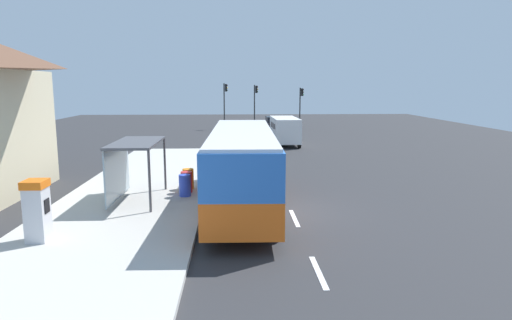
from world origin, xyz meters
TOP-DOWN VIEW (x-y plane):
  - ground_plane at (0.00, 14.00)m, footprint 56.00×92.00m
  - sidewalk_platform at (-6.40, 2.00)m, footprint 6.20×30.00m
  - lane_stripe_seg_0 at (0.25, -6.00)m, footprint 0.16×2.20m
  - lane_stripe_seg_1 at (0.25, -1.00)m, footprint 0.16×2.20m
  - lane_stripe_seg_2 at (0.25, 4.00)m, footprint 0.16×2.20m
  - lane_stripe_seg_3 at (0.25, 9.00)m, footprint 0.16×2.20m
  - lane_stripe_seg_4 at (0.25, 14.00)m, footprint 0.16×2.20m
  - lane_stripe_seg_5 at (0.25, 19.00)m, footprint 0.16×2.20m
  - lane_stripe_seg_6 at (0.25, 24.00)m, footprint 0.16×2.20m
  - lane_stripe_seg_7 at (0.25, 29.00)m, footprint 0.16×2.20m
  - bus at (-1.71, 0.57)m, footprint 2.71×11.05m
  - white_van at (2.20, 20.09)m, footprint 2.15×5.25m
  - sedan_near at (2.30, 32.84)m, footprint 1.99×4.47m
  - ticket_machine at (-8.15, -3.58)m, footprint 0.66×0.76m
  - recycling_bin_blue at (-4.20, 1.99)m, footprint 0.52×0.52m
  - recycling_bin_red at (-4.20, 2.69)m, footprint 0.52×0.52m
  - recycling_bin_orange at (-4.20, 3.39)m, footprint 0.52×0.52m
  - traffic_light_near_side at (5.50, 33.62)m, footprint 0.49×0.28m
  - traffic_light_far_side at (-3.10, 34.42)m, footprint 0.49×0.28m
  - traffic_light_median at (0.40, 35.22)m, footprint 0.49×0.28m
  - bus_shelter at (-6.41, 1.41)m, footprint 1.80×4.00m

SIDE VIEW (x-z plane):
  - ground_plane at x=0.00m, z-range -0.04..0.00m
  - lane_stripe_seg_0 at x=0.25m, z-range 0.00..0.01m
  - lane_stripe_seg_1 at x=0.25m, z-range 0.00..0.01m
  - lane_stripe_seg_2 at x=0.25m, z-range 0.00..0.01m
  - lane_stripe_seg_3 at x=0.25m, z-range 0.00..0.01m
  - lane_stripe_seg_4 at x=0.25m, z-range 0.00..0.01m
  - lane_stripe_seg_5 at x=0.25m, z-range 0.00..0.01m
  - lane_stripe_seg_6 at x=0.25m, z-range 0.00..0.01m
  - lane_stripe_seg_7 at x=0.25m, z-range 0.00..0.01m
  - sidewalk_platform at x=-6.40m, z-range 0.00..0.18m
  - recycling_bin_blue at x=-4.20m, z-range 0.18..1.13m
  - recycling_bin_red at x=-4.20m, z-range 0.18..1.13m
  - recycling_bin_orange at x=-4.20m, z-range 0.18..1.13m
  - sedan_near at x=2.30m, z-range 0.03..1.55m
  - ticket_machine at x=-8.15m, z-range 0.20..2.14m
  - white_van at x=2.20m, z-range 0.19..2.49m
  - bus at x=-1.71m, z-range 0.24..3.45m
  - bus_shelter at x=-6.41m, z-range 0.85..3.35m
  - traffic_light_near_side at x=5.50m, z-range 0.79..5.48m
  - traffic_light_median at x=0.40m, z-range 0.82..5.82m
  - traffic_light_far_side at x=-3.10m, z-range 0.84..6.02m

